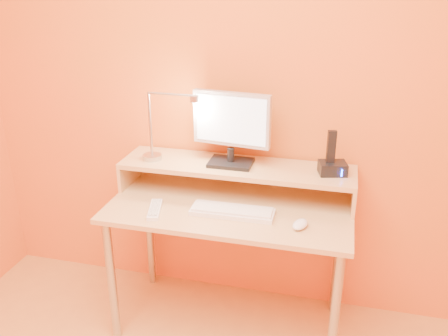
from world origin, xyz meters
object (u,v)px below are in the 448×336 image
(lamp_base, at_px, (152,157))
(phone_dock, at_px, (333,168))
(keyboard, at_px, (232,212))
(monitor_panel, at_px, (232,119))
(remote_control, at_px, (155,210))
(mouse, at_px, (300,224))

(lamp_base, distance_m, phone_dock, 0.93)
(keyboard, bearing_deg, lamp_base, 156.40)
(monitor_panel, height_order, remote_control, monitor_panel)
(monitor_panel, xyz_separation_m, lamp_base, (-0.42, -0.04, -0.23))
(lamp_base, relative_size, mouse, 0.96)
(lamp_base, distance_m, remote_control, 0.33)
(monitor_panel, bearing_deg, remote_control, -128.25)
(phone_dock, xyz_separation_m, mouse, (-0.12, -0.29, -0.17))
(monitor_panel, bearing_deg, mouse, -30.24)
(mouse, bearing_deg, keyboard, -171.33)
(monitor_panel, relative_size, remote_control, 1.97)
(phone_dock, height_order, remote_control, phone_dock)
(keyboard, bearing_deg, remote_control, -171.08)
(monitor_panel, distance_m, mouse, 0.62)
(lamp_base, distance_m, keyboard, 0.55)
(lamp_base, xyz_separation_m, mouse, (0.81, -0.26, -0.15))
(mouse, height_order, remote_control, mouse)
(mouse, bearing_deg, monitor_panel, 160.74)
(phone_dock, xyz_separation_m, keyboard, (-0.44, -0.23, -0.18))
(monitor_panel, bearing_deg, lamp_base, -167.74)
(monitor_panel, relative_size, lamp_base, 3.98)
(mouse, bearing_deg, remote_control, -161.34)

